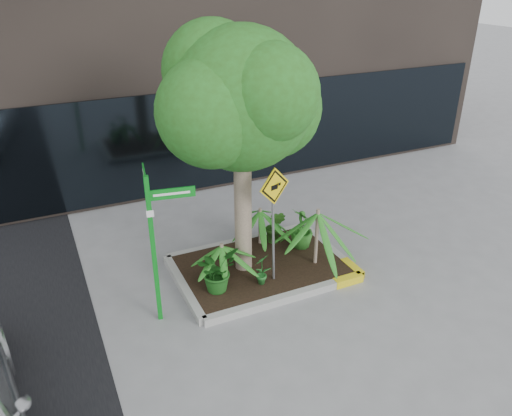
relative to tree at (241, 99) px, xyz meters
name	(u,v)px	position (x,y,z in m)	size (l,w,h in m)	color
ground	(258,281)	(0.14, -0.39, -3.44)	(80.00, 80.00, 0.00)	gray
planter	(263,267)	(0.38, -0.12, -3.33)	(3.35, 2.36, 0.15)	#9E9E99
tree	(241,99)	(0.00, 0.00, 0.00)	(3.14, 2.78, 4.71)	gray
palm_front	(318,213)	(1.34, -0.48, -2.19)	(1.32, 1.32, 1.46)	gray
palm_left	(222,246)	(-0.52, -0.22, -2.59)	(0.83, 0.83, 0.93)	gray
palm_back	(260,211)	(0.68, 0.67, -2.53)	(0.91, 0.91, 1.02)	gray
shrub_a	(217,270)	(-0.73, -0.50, -2.88)	(0.73, 0.73, 0.81)	#1A5418
shrub_b	(302,228)	(1.40, 0.19, -2.86)	(0.48, 0.48, 0.85)	#2A7121
shrub_c	(262,269)	(0.08, -0.67, -2.97)	(0.33, 0.33, 0.63)	#1F6624
shrub_d	(275,226)	(0.99, 0.57, -2.91)	(0.42, 0.42, 0.76)	#2B601B
street_sign_post	(155,233)	(-1.80, -0.65, -1.81)	(0.77, 0.85, 2.64)	#0C871D
cattle_sign	(274,206)	(0.33, -0.61, -1.78)	(0.66, 0.22, 2.23)	slate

